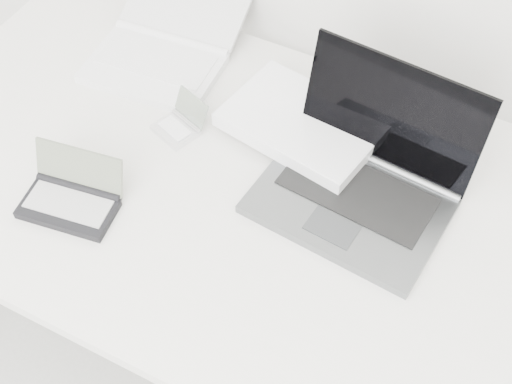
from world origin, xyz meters
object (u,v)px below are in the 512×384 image
at_px(desk, 279,217).
at_px(netbook_open_white, 163,49).
at_px(laptop_large, 334,153).
at_px(palmtop_charcoal, 72,198).

height_order(desk, netbook_open_white, netbook_open_white).
relative_size(desk, laptop_large, 3.15).
xyz_separation_m(netbook_open_white, palmtop_charcoal, (0.06, -0.43, -0.00)).
relative_size(desk, netbook_open_white, 4.26).
distance_m(desk, laptop_large, 0.16).
relative_size(laptop_large, palmtop_charcoal, 2.66).
distance_m(laptop_large, netbook_open_white, 0.47).
bearing_deg(laptop_large, netbook_open_white, 170.68).
bearing_deg(desk, netbook_open_white, 148.77).
bearing_deg(netbook_open_white, desk, -35.92).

